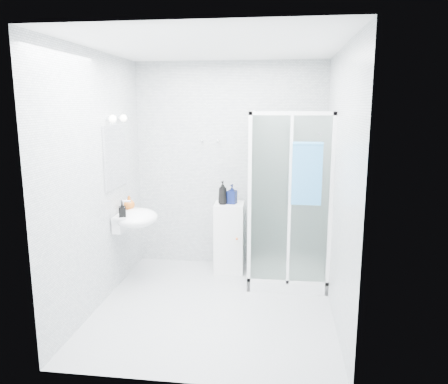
# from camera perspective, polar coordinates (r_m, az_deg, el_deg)

# --- Properties ---
(room) EXTENTS (2.40, 2.60, 2.60)m
(room) POSITION_cam_1_polar(r_m,az_deg,el_deg) (4.30, -1.27, 1.07)
(room) COLOR silver
(room) RESTS_ON ground
(shower_enclosure) EXTENTS (0.90, 0.95, 2.00)m
(shower_enclosure) POSITION_cam_1_polar(r_m,az_deg,el_deg) (5.21, 7.43, -6.89)
(shower_enclosure) COLOR white
(shower_enclosure) RESTS_ON ground
(wall_basin) EXTENTS (0.46, 0.56, 0.35)m
(wall_basin) POSITION_cam_1_polar(r_m,az_deg,el_deg) (5.07, -11.55, -3.40)
(wall_basin) COLOR white
(wall_basin) RESTS_ON ground
(mirror) EXTENTS (0.02, 0.60, 0.70)m
(mirror) POSITION_cam_1_polar(r_m,az_deg,el_deg) (5.02, -14.02, 4.51)
(mirror) COLOR white
(mirror) RESTS_ON room
(vanity_lights) EXTENTS (0.10, 0.40, 0.08)m
(vanity_lights) POSITION_cam_1_polar(r_m,az_deg,el_deg) (4.97, -13.71, 9.32)
(vanity_lights) COLOR silver
(vanity_lights) RESTS_ON room
(wall_hooks) EXTENTS (0.23, 0.06, 0.03)m
(wall_hooks) POSITION_cam_1_polar(r_m,az_deg,el_deg) (5.53, -1.87, 6.68)
(wall_hooks) COLOR silver
(wall_hooks) RESTS_ON room
(storage_cabinet) EXTENTS (0.37, 0.39, 0.87)m
(storage_cabinet) POSITION_cam_1_polar(r_m,az_deg,el_deg) (5.49, 0.67, -5.95)
(storage_cabinet) COLOR white
(storage_cabinet) RESTS_ON ground
(hand_towel) EXTENTS (0.31, 0.05, 0.66)m
(hand_towel) POSITION_cam_1_polar(r_m,az_deg,el_deg) (4.61, 10.78, 2.55)
(hand_towel) COLOR #327FBE
(hand_towel) RESTS_ON shower_enclosure
(shampoo_bottle_a) EXTENTS (0.13, 0.13, 0.29)m
(shampoo_bottle_a) POSITION_cam_1_polar(r_m,az_deg,el_deg) (5.31, -0.17, -0.09)
(shampoo_bottle_a) COLOR black
(shampoo_bottle_a) RESTS_ON storage_cabinet
(shampoo_bottle_b) EXTENTS (0.13, 0.13, 0.24)m
(shampoo_bottle_b) POSITION_cam_1_polar(r_m,az_deg,el_deg) (5.35, 1.05, -0.27)
(shampoo_bottle_b) COLOR #0B1442
(shampoo_bottle_b) RESTS_ON storage_cabinet
(soap_dispenser_orange) EXTENTS (0.15, 0.15, 0.16)m
(soap_dispenser_orange) POSITION_cam_1_polar(r_m,az_deg,el_deg) (5.21, -12.28, -1.37)
(soap_dispenser_orange) COLOR #B85815
(soap_dispenser_orange) RESTS_ON wall_basin
(soap_dispenser_black) EXTENTS (0.10, 0.10, 0.17)m
(soap_dispenser_black) POSITION_cam_1_polar(r_m,az_deg,el_deg) (4.89, -13.14, -2.22)
(soap_dispenser_black) COLOR black
(soap_dispenser_black) RESTS_ON wall_basin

